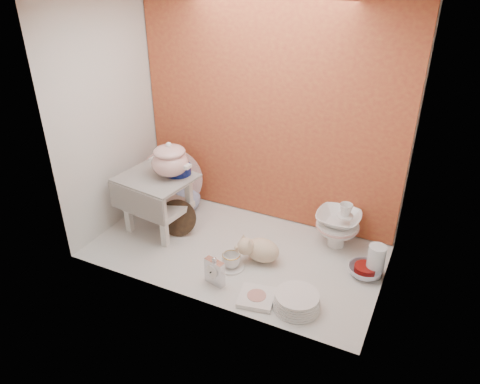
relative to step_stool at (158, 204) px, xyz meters
The scene contains 17 objects.
ground 0.61m from the step_stool, ahead, with size 1.80×1.80×0.00m, color silver.
niche_shell 0.95m from the step_stool, 17.19° to the left, with size 1.86×1.03×1.53m.
step_stool is the anchor object (origin of this frame).
soup_tureen 0.33m from the step_stool, 31.25° to the left, with size 0.28×0.28×0.24m, color white, non-canonical shape.
cobalt_bowl 0.27m from the step_stool, 43.69° to the left, with size 0.17×0.17×0.06m, color #0B1452.
floral_platter 0.31m from the step_stool, 107.06° to the left, with size 0.45×0.08×0.45m, color white, non-canonical shape.
blue_white_vase 0.32m from the step_stool, 86.75° to the left, with size 0.21×0.21×0.22m, color white.
lacquer_tray 0.16m from the step_stool, ahead, with size 0.25×0.09×0.24m, color black, non-canonical shape.
mantel_clock 0.70m from the step_stool, 29.27° to the right, with size 0.12×0.04×0.18m, color silver.
plush_pig 0.77m from the step_stool, ahead, with size 0.27×0.19×0.16m, color beige.
teacup_saucer 0.68m from the step_stool, 15.17° to the right, with size 0.16×0.16×0.01m, color white.
gold_rim_teacup 0.66m from the step_stool, 15.17° to the right, with size 0.11×0.11×0.09m, color white.
lattice_dish 0.96m from the step_stool, 22.34° to the right, with size 0.19×0.19×0.03m, color white.
dinner_plate_stack 1.15m from the step_stool, 16.49° to the right, with size 0.26×0.26×0.09m, color white.
crystal_bowl 1.38m from the step_stool, ahead, with size 0.20×0.20×0.06m, color silver.
clear_glass_vase 1.42m from the step_stool, ahead, with size 0.10×0.10×0.20m, color silver.
porcelain_tower 1.18m from the step_stool, 16.61° to the left, with size 0.28×0.28×0.32m, color white, non-canonical shape.
Camera 1 is at (1.05, -2.12, 1.73)m, focal length 34.22 mm.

